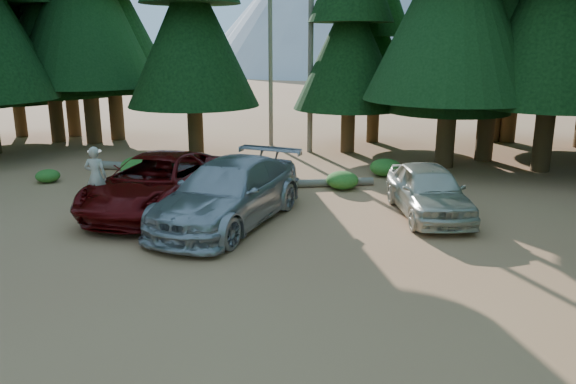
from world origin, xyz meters
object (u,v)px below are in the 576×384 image
Objects in this scene: log_left at (149,168)px; log_mid at (230,169)px; silver_minivan_center at (229,193)px; log_right at (313,183)px; red_pickup at (157,183)px; silver_minivan_right at (429,190)px; frisbee_player at (96,176)px.

log_mid is at bearing 12.03° from log_left.
silver_minivan_center is 4.79m from log_right.
red_pickup reaches higher than log_mid.
red_pickup is at bearing 173.33° from silver_minivan_right.
log_left is at bearing 151.46° from log_right.
silver_minivan_center reaches higher than silver_minivan_right.
log_left is 1.06× the size of log_right.
frisbee_player is 0.39× the size of log_right.
red_pickup is 1.36× the size of silver_minivan_right.
log_right is at bearing 80.77° from silver_minivan_center.
log_left is 3.18m from log_mid.
log_right is (-3.55, 2.93, -0.61)m from silver_minivan_right.
silver_minivan_center reaches higher than red_pickup.
log_mid is 3.81m from log_right.
log_right is (3.31, -1.88, -0.02)m from log_mid.
silver_minivan_right is at bearing -53.52° from log_right.
silver_minivan_right is (8.01, 0.28, -0.08)m from red_pickup.
silver_minivan_center is 6.31m from log_mid.
silver_minivan_right is 2.64× the size of frisbee_player.
silver_minivan_right is at bearing 10.00° from red_pickup.
silver_minivan_center is 3.58× the size of frisbee_player.
log_mid reaches higher than log_right.
frisbee_player is (-1.23, -1.41, 0.50)m from red_pickup.
silver_minivan_center is at bearing -175.33° from silver_minivan_right.
log_left is (-2.02, 4.90, -0.67)m from red_pickup.
log_mid is 0.87× the size of log_right.
log_right is (2.06, 4.26, -0.73)m from silver_minivan_center.
silver_minivan_center reaches higher than log_left.
log_mid is at bearing 118.10° from silver_minivan_center.
log_right is at bearing 43.75° from red_pickup.
red_pickup is at bearing -158.22° from log_right.
frisbee_player is at bearing -178.33° from silver_minivan_right.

